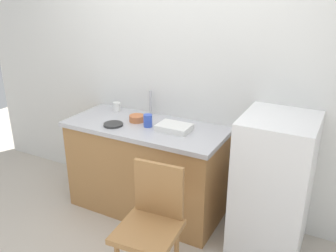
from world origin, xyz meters
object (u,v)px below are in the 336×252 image
object	(u,v)px
dish_tray	(174,127)
chair	(151,223)
hotplate	(113,124)
cup_white	(117,107)
cup_blue	(148,121)
terracotta_bowl	(137,118)
refrigerator	(273,186)

from	to	relation	value
dish_tray	chair	bearing A→B (deg)	-73.86
dish_tray	hotplate	size ratio (longest dim) A/B	1.65
dish_tray	cup_white	size ratio (longest dim) A/B	3.17
cup_blue	hotplate	bearing A→B (deg)	-156.19
terracotta_bowl	cup_white	xyz separation A→B (m)	(-0.33, 0.15, 0.02)
refrigerator	hotplate	size ratio (longest dim) A/B	6.58
refrigerator	cup_white	size ratio (longest dim) A/B	12.67
hotplate	cup_white	xyz separation A→B (m)	(-0.20, 0.33, 0.03)
refrigerator	terracotta_bowl	world-z (taller)	refrigerator
refrigerator	dish_tray	distance (m)	0.91
chair	hotplate	bearing A→B (deg)	135.69
cup_white	terracotta_bowl	bearing A→B (deg)	-24.53
dish_tray	refrigerator	bearing A→B (deg)	0.25
refrigerator	terracotta_bowl	distance (m)	1.29
cup_white	refrigerator	bearing A→B (deg)	-6.44
refrigerator	hotplate	xyz separation A→B (m)	(-1.37, -0.16, 0.31)
cup_blue	dish_tray	bearing A→B (deg)	7.19
hotplate	chair	bearing A→B (deg)	-39.63
chair	cup_blue	size ratio (longest dim) A/B	8.19
chair	cup_white	xyz separation A→B (m)	(-0.94, 0.95, 0.40)
refrigerator	cup_white	distance (m)	1.62
refrigerator	chair	xyz separation A→B (m)	(-0.63, -0.77, -0.06)
cup_blue	cup_white	distance (m)	0.53
refrigerator	cup_white	bearing A→B (deg)	173.56
chair	hotplate	xyz separation A→B (m)	(-0.74, 0.61, 0.37)
cup_white	dish_tray	bearing A→B (deg)	-14.14
terracotta_bowl	cup_white	distance (m)	0.36
chair	hotplate	world-z (taller)	chair
cup_blue	cup_white	world-z (taller)	cup_blue
chair	cup_white	bearing A→B (deg)	130.13
hotplate	cup_white	world-z (taller)	cup_white
dish_tray	terracotta_bowl	distance (m)	0.39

